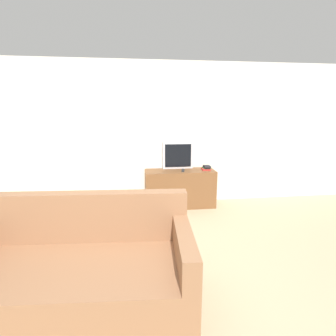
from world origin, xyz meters
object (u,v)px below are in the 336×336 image
at_px(television, 178,155).
at_px(book_stack, 206,168).
at_px(tv_stand, 180,188).
at_px(couch, 81,274).
at_px(remote_on_stand, 183,170).

height_order(television, book_stack, television).
height_order(tv_stand, book_stack, book_stack).
relative_size(couch, remote_on_stand, 10.64).
relative_size(book_stack, remote_on_stand, 0.99).
bearing_deg(television, book_stack, -21.85).
distance_m(tv_stand, book_stack, 0.61).
bearing_deg(television, tv_stand, -85.26).
xyz_separation_m(couch, book_stack, (1.79, 2.38, 0.40)).
xyz_separation_m(couch, remote_on_stand, (1.35, 2.34, 0.38)).
height_order(book_stack, remote_on_stand, book_stack).
bearing_deg(book_stack, television, 158.15).
bearing_deg(television, couch, -116.70).
relative_size(television, book_stack, 3.01).
height_order(couch, remote_on_stand, couch).
relative_size(television, remote_on_stand, 2.97).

